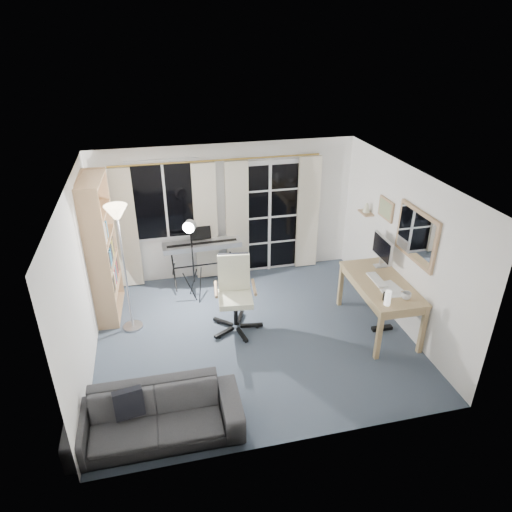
{
  "coord_description": "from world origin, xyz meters",
  "views": [
    {
      "loc": [
        -1.21,
        -5.38,
        4.14
      ],
      "look_at": [
        0.13,
        0.35,
        1.13
      ],
      "focal_mm": 32.0,
      "sensor_mm": 36.0,
      "label": 1
    }
  ],
  "objects_px": {
    "studio_light": "(190,236)",
    "office_chair": "(235,287)",
    "bookshelf": "(98,253)",
    "sofa": "(155,410)",
    "desk": "(381,288)",
    "monitor": "(382,249)",
    "mug": "(406,295)",
    "keyboard_piano": "(202,246)",
    "torchiere_lamp": "(119,232)"
  },
  "relations": [
    {
      "from": "monitor",
      "to": "mug",
      "type": "height_order",
      "value": "monitor"
    },
    {
      "from": "studio_light",
      "to": "desk",
      "type": "xyz_separation_m",
      "value": [
        2.61,
        -1.38,
        -0.49
      ]
    },
    {
      "from": "torchiere_lamp",
      "to": "monitor",
      "type": "relative_size",
      "value": 3.49
    },
    {
      "from": "studio_light",
      "to": "monitor",
      "type": "height_order",
      "value": "studio_light"
    },
    {
      "from": "torchiere_lamp",
      "to": "keyboard_piano",
      "type": "height_order",
      "value": "torchiere_lamp"
    },
    {
      "from": "studio_light",
      "to": "mug",
      "type": "bearing_deg",
      "value": -11.77
    },
    {
      "from": "sofa",
      "to": "torchiere_lamp",
      "type": "bearing_deg",
      "value": 98.21
    },
    {
      "from": "bookshelf",
      "to": "sofa",
      "type": "xyz_separation_m",
      "value": [
        0.67,
        -2.68,
        -0.68
      ]
    },
    {
      "from": "keyboard_piano",
      "to": "office_chair",
      "type": "height_order",
      "value": "office_chair"
    },
    {
      "from": "sofa",
      "to": "studio_light",
      "type": "bearing_deg",
      "value": 75.81
    },
    {
      "from": "studio_light",
      "to": "office_chair",
      "type": "height_order",
      "value": "studio_light"
    },
    {
      "from": "desk",
      "to": "monitor",
      "type": "distance_m",
      "value": 0.63
    },
    {
      "from": "studio_light",
      "to": "office_chair",
      "type": "relative_size",
      "value": 1.3
    },
    {
      "from": "mug",
      "to": "sofa",
      "type": "height_order",
      "value": "mug"
    },
    {
      "from": "bookshelf",
      "to": "office_chair",
      "type": "distance_m",
      "value": 2.12
    },
    {
      "from": "office_chair",
      "to": "desk",
      "type": "relative_size",
      "value": 0.77
    },
    {
      "from": "desk",
      "to": "monitor",
      "type": "relative_size",
      "value": 2.61
    },
    {
      "from": "bookshelf",
      "to": "mug",
      "type": "height_order",
      "value": "bookshelf"
    },
    {
      "from": "torchiere_lamp",
      "to": "bookshelf",
      "type": "bearing_deg",
      "value": 126.84
    },
    {
      "from": "torchiere_lamp",
      "to": "studio_light",
      "type": "xyz_separation_m",
      "value": [
        1.0,
        0.55,
        -0.41
      ]
    },
    {
      "from": "bookshelf",
      "to": "office_chair",
      "type": "height_order",
      "value": "bookshelf"
    },
    {
      "from": "monitor",
      "to": "desk",
      "type": "bearing_deg",
      "value": -112.45
    },
    {
      "from": "keyboard_piano",
      "to": "studio_light",
      "type": "bearing_deg",
      "value": -114.62
    },
    {
      "from": "office_chair",
      "to": "mug",
      "type": "xyz_separation_m",
      "value": [
        2.18,
        -1.05,
        0.18
      ]
    },
    {
      "from": "bookshelf",
      "to": "sofa",
      "type": "height_order",
      "value": "bookshelf"
    },
    {
      "from": "keyboard_piano",
      "to": "mug",
      "type": "bearing_deg",
      "value": -45.96
    },
    {
      "from": "studio_light",
      "to": "keyboard_piano",
      "type": "bearing_deg",
      "value": 90.09
    },
    {
      "from": "studio_light",
      "to": "desk",
      "type": "bearing_deg",
      "value": -4.88
    },
    {
      "from": "studio_light",
      "to": "monitor",
      "type": "bearing_deg",
      "value": 4.65
    },
    {
      "from": "sofa",
      "to": "office_chair",
      "type": "bearing_deg",
      "value": 57.03
    },
    {
      "from": "bookshelf",
      "to": "monitor",
      "type": "height_order",
      "value": "bookshelf"
    },
    {
      "from": "bookshelf",
      "to": "torchiere_lamp",
      "type": "distance_m",
      "value": 0.84
    },
    {
      "from": "desk",
      "to": "monitor",
      "type": "height_order",
      "value": "monitor"
    },
    {
      "from": "desk",
      "to": "sofa",
      "type": "height_order",
      "value": "desk"
    },
    {
      "from": "mug",
      "to": "monitor",
      "type": "bearing_deg",
      "value": 84.21
    },
    {
      "from": "bookshelf",
      "to": "sofa",
      "type": "distance_m",
      "value": 2.84
    },
    {
      "from": "keyboard_piano",
      "to": "desk",
      "type": "relative_size",
      "value": 0.91
    },
    {
      "from": "desk",
      "to": "sofa",
      "type": "bearing_deg",
      "value": -157.13
    },
    {
      "from": "torchiere_lamp",
      "to": "sofa",
      "type": "bearing_deg",
      "value": -82.54
    },
    {
      "from": "keyboard_piano",
      "to": "desk",
      "type": "distance_m",
      "value": 3.06
    },
    {
      "from": "desk",
      "to": "mug",
      "type": "relative_size",
      "value": 11.49
    },
    {
      "from": "mug",
      "to": "sofa",
      "type": "xyz_separation_m",
      "value": [
        -3.44,
        -0.83,
        -0.48
      ]
    },
    {
      "from": "bookshelf",
      "to": "studio_light",
      "type": "relative_size",
      "value": 1.51
    },
    {
      "from": "sofa",
      "to": "keyboard_piano",
      "type": "bearing_deg",
      "value": 74.46
    },
    {
      "from": "bookshelf",
      "to": "monitor",
      "type": "xyz_separation_m",
      "value": [
        4.21,
        -0.9,
        0.03
      ]
    },
    {
      "from": "bookshelf",
      "to": "studio_light",
      "type": "bearing_deg",
      "value": 3.91
    },
    {
      "from": "mug",
      "to": "office_chair",
      "type": "bearing_deg",
      "value": 154.21
    },
    {
      "from": "mug",
      "to": "desk",
      "type": "bearing_deg",
      "value": 101.31
    },
    {
      "from": "mug",
      "to": "bookshelf",
      "type": "bearing_deg",
      "value": 155.82
    },
    {
      "from": "keyboard_piano",
      "to": "mug",
      "type": "xyz_separation_m",
      "value": [
        2.49,
        -2.41,
        0.12
      ]
    }
  ]
}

